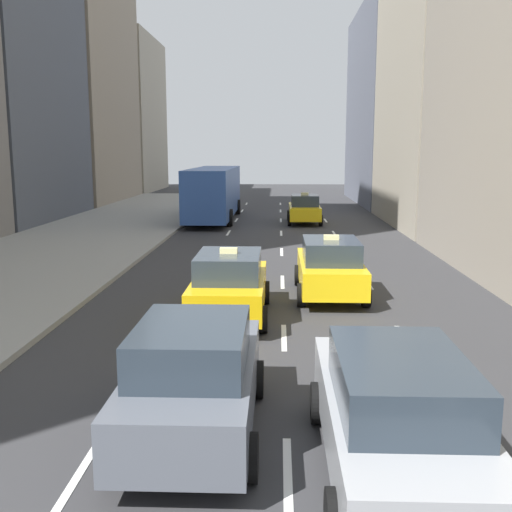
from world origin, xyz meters
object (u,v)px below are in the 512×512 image
Objects in this scene: taxi_lead at (304,209)px; taxi_third at (330,267)px; taxi_second at (230,284)px; sedan_silver_behind at (194,377)px; city_bus at (214,192)px; sedan_black_near at (396,414)px.

taxi_third is at bearing -90.00° from taxi_lead.
taxi_lead is 1.00× the size of taxi_second.
taxi_lead and taxi_third have the same top height.
city_bus is (-2.81, 29.02, 0.87)m from sedan_silver_behind.
taxi_second is at bearing -97.68° from taxi_lead.
taxi_lead is 20.96m from taxi_second.
taxi_lead is 0.90× the size of sedan_black_near.
taxi_second is 22.67m from city_bus.
sedan_black_near is (0.00, -28.45, 0.02)m from taxi_lead.
sedan_black_near is 0.42× the size of city_bus.
taxi_lead is at bearing -16.89° from city_bus.
taxi_second is at bearing -138.48° from taxi_third.
taxi_second is 0.90× the size of sedan_black_near.
sedan_black_near is (0.00, -10.15, 0.02)m from taxi_third.
taxi_second is at bearing 110.05° from sedan_black_near.
taxi_lead is at bearing 90.00° from taxi_third.
taxi_third is (0.00, -18.29, 0.00)m from taxi_lead.
taxi_lead is 28.45m from sedan_black_near.
city_bus is at bearing 95.54° from sedan_silver_behind.
sedan_silver_behind is 29.17m from city_bus.
taxi_second is at bearing 90.00° from sedan_silver_behind.
sedan_silver_behind is at bearing -107.24° from taxi_third.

